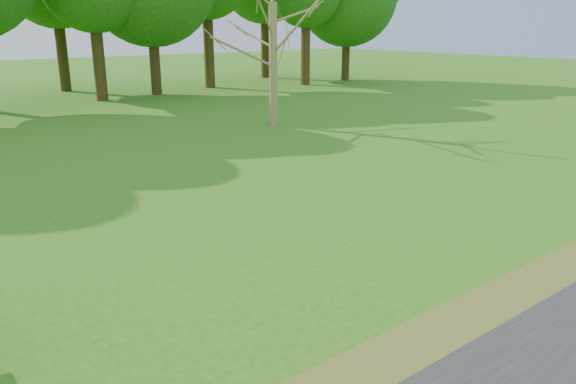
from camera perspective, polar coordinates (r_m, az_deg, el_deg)
ground at (r=8.01m, az=-10.30°, el=-11.21°), size 120.00×120.00×0.00m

